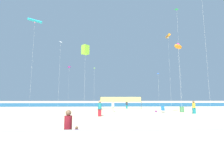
{
  "coord_description": "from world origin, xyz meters",
  "views": [
    {
      "loc": [
        -0.99,
        -18.42,
        2.37
      ],
      "look_at": [
        -0.0,
        8.11,
        5.9
      ],
      "focal_mm": 25.99,
      "sensor_mm": 36.0,
      "label": 1
    }
  ],
  "objects_px": {
    "folding_beach_chair": "(163,109)",
    "volleyball_net": "(121,100)",
    "trash_barrel": "(182,109)",
    "beach_handbag": "(156,111)",
    "beachgoer_teal_shirt": "(100,108)",
    "kite_orange_tube": "(168,36)",
    "kite_magenta_diamond": "(69,67)",
    "kite_green_diamond": "(177,12)",
    "kite_lime_diamond": "(94,69)",
    "toddler_figure": "(76,135)",
    "beachgoer_mustard_shirt": "(194,107)",
    "kite_white_diamond": "(61,43)",
    "beachgoer_charcoal_shirt": "(127,104)",
    "beachgoer_white_shirt": "(113,106)",
    "kite_blue_diamond": "(158,74)",
    "kite_lime_box": "(85,50)",
    "kite_cyan_tube": "(35,21)",
    "kite_orange_inflatable": "(178,47)"
  },
  "relations": [
    {
      "from": "beach_handbag",
      "to": "kite_orange_inflatable",
      "type": "xyz_separation_m",
      "value": [
        2.4,
        -3.09,
        8.88
      ]
    },
    {
      "from": "trash_barrel",
      "to": "beach_handbag",
      "type": "height_order",
      "value": "trash_barrel"
    },
    {
      "from": "beachgoer_mustard_shirt",
      "to": "kite_lime_box",
      "type": "xyz_separation_m",
      "value": [
        -15.03,
        1.31,
        8.2
      ]
    },
    {
      "from": "beach_handbag",
      "to": "kite_blue_diamond",
      "type": "xyz_separation_m",
      "value": [
        4.72,
        12.8,
        7.26
      ]
    },
    {
      "from": "beachgoer_white_shirt",
      "to": "kite_lime_diamond",
      "type": "height_order",
      "value": "kite_lime_diamond"
    },
    {
      "from": "kite_cyan_tube",
      "to": "kite_orange_tube",
      "type": "relative_size",
      "value": 1.03
    },
    {
      "from": "beachgoer_white_shirt",
      "to": "toddler_figure",
      "type": "bearing_deg",
      "value": -19.04
    },
    {
      "from": "kite_magenta_diamond",
      "to": "kite_orange_tube",
      "type": "bearing_deg",
      "value": -11.24
    },
    {
      "from": "beachgoer_mustard_shirt",
      "to": "kite_lime_diamond",
      "type": "distance_m",
      "value": 17.65
    },
    {
      "from": "toddler_figure",
      "to": "kite_orange_tube",
      "type": "height_order",
      "value": "kite_orange_tube"
    },
    {
      "from": "beachgoer_teal_shirt",
      "to": "beachgoer_charcoal_shirt",
      "type": "distance_m",
      "value": 12.65
    },
    {
      "from": "beachgoer_teal_shirt",
      "to": "volleyball_net",
      "type": "relative_size",
      "value": 0.24
    },
    {
      "from": "beachgoer_white_shirt",
      "to": "kite_orange_inflatable",
      "type": "relative_size",
      "value": 0.18
    },
    {
      "from": "kite_magenta_diamond",
      "to": "kite_blue_diamond",
      "type": "bearing_deg",
      "value": 0.52
    },
    {
      "from": "beach_handbag",
      "to": "kite_magenta_diamond",
      "type": "bearing_deg",
      "value": 141.35
    },
    {
      "from": "beachgoer_mustard_shirt",
      "to": "kite_orange_inflatable",
      "type": "xyz_separation_m",
      "value": [
        -2.2,
        -1.06,
        8.09
      ]
    },
    {
      "from": "kite_lime_diamond",
      "to": "kite_green_diamond",
      "type": "relative_size",
      "value": 0.42
    },
    {
      "from": "folding_beach_chair",
      "to": "kite_lime_diamond",
      "type": "bearing_deg",
      "value": 110.68
    },
    {
      "from": "kite_magenta_diamond",
      "to": "kite_green_diamond",
      "type": "xyz_separation_m",
      "value": [
        21.4,
        -9.04,
        8.92
      ]
    },
    {
      "from": "trash_barrel",
      "to": "folding_beach_chair",
      "type": "bearing_deg",
      "value": -173.62
    },
    {
      "from": "kite_blue_diamond",
      "to": "kite_lime_box",
      "type": "distance_m",
      "value": 20.37
    },
    {
      "from": "volleyball_net",
      "to": "kite_white_diamond",
      "type": "height_order",
      "value": "kite_white_diamond"
    },
    {
      "from": "toddler_figure",
      "to": "folding_beach_chair",
      "type": "height_order",
      "value": "toddler_figure"
    },
    {
      "from": "kite_green_diamond",
      "to": "kite_blue_diamond",
      "type": "bearing_deg",
      "value": 95.66
    },
    {
      "from": "beachgoer_mustard_shirt",
      "to": "folding_beach_chair",
      "type": "height_order",
      "value": "beachgoer_mustard_shirt"
    },
    {
      "from": "beachgoer_charcoal_shirt",
      "to": "beachgoer_mustard_shirt",
      "type": "height_order",
      "value": "beachgoer_mustard_shirt"
    },
    {
      "from": "trash_barrel",
      "to": "kite_magenta_diamond",
      "type": "distance_m",
      "value": 24.82
    },
    {
      "from": "beachgoer_teal_shirt",
      "to": "kite_cyan_tube",
      "type": "height_order",
      "value": "kite_cyan_tube"
    },
    {
      "from": "toddler_figure",
      "to": "kite_cyan_tube",
      "type": "relative_size",
      "value": 0.06
    },
    {
      "from": "trash_barrel",
      "to": "volleyball_net",
      "type": "bearing_deg",
      "value": 140.83
    },
    {
      "from": "folding_beach_chair",
      "to": "kite_lime_box",
      "type": "xyz_separation_m",
      "value": [
        -11.42,
        -0.52,
        8.65
      ]
    },
    {
      "from": "kite_white_diamond",
      "to": "kite_cyan_tube",
      "type": "height_order",
      "value": "kite_cyan_tube"
    },
    {
      "from": "kite_lime_diamond",
      "to": "beach_handbag",
      "type": "bearing_deg",
      "value": -33.2
    },
    {
      "from": "beachgoer_teal_shirt",
      "to": "kite_orange_tube",
      "type": "height_order",
      "value": "kite_orange_tube"
    },
    {
      "from": "beachgoer_mustard_shirt",
      "to": "beach_handbag",
      "type": "height_order",
      "value": "beachgoer_mustard_shirt"
    },
    {
      "from": "trash_barrel",
      "to": "volleyball_net",
      "type": "xyz_separation_m",
      "value": [
        -8.49,
        6.92,
        1.23
      ]
    },
    {
      "from": "beachgoer_teal_shirt",
      "to": "kite_magenta_diamond",
      "type": "height_order",
      "value": "kite_magenta_diamond"
    },
    {
      "from": "folding_beach_chair",
      "to": "volleyball_net",
      "type": "height_order",
      "value": "volleyball_net"
    },
    {
      "from": "kite_white_diamond",
      "to": "kite_magenta_diamond",
      "type": "xyz_separation_m",
      "value": [
        0.08,
        7.07,
        -3.34
      ]
    },
    {
      "from": "beachgoer_white_shirt",
      "to": "volleyball_net",
      "type": "distance_m",
      "value": 6.78
    },
    {
      "from": "beachgoer_charcoal_shirt",
      "to": "kite_orange_tube",
      "type": "xyz_separation_m",
      "value": [
        9.08,
        1.14,
        14.08
      ]
    },
    {
      "from": "beachgoer_teal_shirt",
      "to": "kite_green_diamond",
      "type": "bearing_deg",
      "value": -116.41
    },
    {
      "from": "kite_white_diamond",
      "to": "kite_orange_tube",
      "type": "bearing_deg",
      "value": 7.43
    },
    {
      "from": "folding_beach_chair",
      "to": "beach_handbag",
      "type": "xyz_separation_m",
      "value": [
        -0.99,
        0.2,
        -0.34
      ]
    },
    {
      "from": "volleyball_net",
      "to": "beach_handbag",
      "type": "distance_m",
      "value": 8.52
    },
    {
      "from": "beachgoer_charcoal_shirt",
      "to": "kite_orange_tube",
      "type": "distance_m",
      "value": 16.8
    },
    {
      "from": "beachgoer_teal_shirt",
      "to": "trash_barrel",
      "type": "height_order",
      "value": "beachgoer_teal_shirt"
    },
    {
      "from": "folding_beach_chair",
      "to": "beachgoer_mustard_shirt",
      "type": "bearing_deg",
      "value": -64.77
    },
    {
      "from": "toddler_figure",
      "to": "kite_blue_diamond",
      "type": "distance_m",
      "value": 32.26
    },
    {
      "from": "beachgoer_teal_shirt",
      "to": "volleyball_net",
      "type": "xyz_separation_m",
      "value": [
        3.54,
        11.59,
        0.64
      ]
    }
  ]
}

